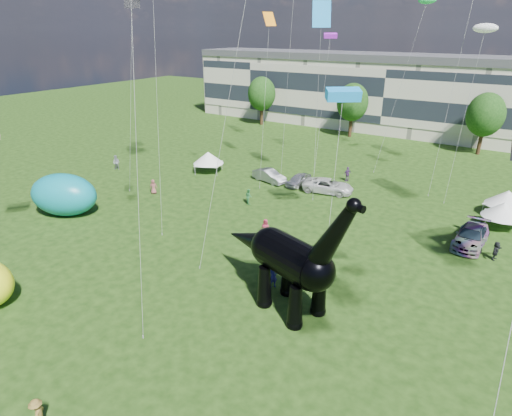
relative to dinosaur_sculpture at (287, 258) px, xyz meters
The scene contains 16 objects.
ground 6.85m from the dinosaur_sculpture, 121.07° to the right, with size 220.00×220.00×0.00m, color #16330C.
terrace_row 58.12m from the dinosaur_sculpture, 100.92° to the left, with size 78.00×11.00×12.00m, color beige.
tree_far_left 58.33m from the dinosaur_sculpture, 124.50° to the left, with size 5.20×5.20×9.44m.
tree_mid_left 50.38m from the dinosaur_sculpture, 107.35° to the left, with size 5.20×5.20×9.44m.
tree_mid_right 48.35m from the dinosaur_sculpture, 84.06° to the left, with size 5.20×5.20×9.44m.
dinosaur_sculpture is the anchor object (origin of this frame).
car_silver 24.10m from the dinosaur_sculpture, 116.33° to the left, with size 1.61×3.99×1.36m, color silver.
car_grey 25.19m from the dinosaur_sculpture, 124.42° to the left, with size 1.58×4.52×1.49m, color gray.
car_white 22.39m from the dinosaur_sculpture, 107.55° to the left, with size 2.60×5.65×1.57m, color silver.
car_dark 18.70m from the dinosaur_sculpture, 61.39° to the left, with size 2.30×5.65×1.64m, color #595960.
gazebo_near 24.11m from the dinosaur_sculpture, 63.80° to the left, with size 4.06×4.06×2.55m.
gazebo_far 27.04m from the dinosaur_sculpture, 66.89° to the left, with size 5.01×5.01×2.68m.
gazebo_left 29.98m from the dinosaur_sculpture, 139.26° to the left, with size 5.09×5.09×2.68m.
inflatable_teal 25.85m from the dinosaur_sculpture, behind, with size 6.71×4.19×4.19m, color #0C8598.
visitors 14.04m from the dinosaur_sculpture, 138.91° to the left, with size 45.22×41.86×1.89m.
kites 19.97m from the dinosaur_sculpture, 80.15° to the left, with size 48.47×47.79×25.07m.
Camera 1 is at (14.60, -16.06, 17.19)m, focal length 30.00 mm.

